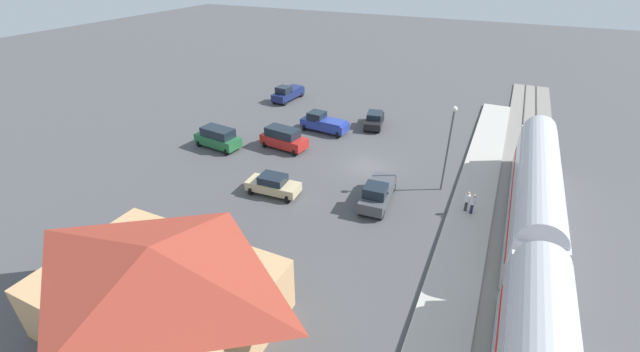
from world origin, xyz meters
TOP-DOWN VIEW (x-y plane):
  - ground_plane at (0.00, 0.00)m, footprint 200.00×200.00m
  - railway_track at (-14.00, 0.00)m, footprint 4.80×70.00m
  - platform at (-10.00, 0.00)m, footprint 3.20×46.00m
  - passenger_train at (-14.00, 12.35)m, footprint 2.93×38.30m
  - station_building at (4.00, 22.00)m, footprint 12.65×8.90m
  - pedestrian_on_platform at (-9.57, 4.15)m, footprint 0.36×0.36m
  - pedestrian_waiting_far at (-10.01, 4.35)m, footprint 0.36×0.36m
  - suv_red at (9.21, -0.19)m, footprint 5.09×2.83m
  - suv_green at (15.43, 2.61)m, footprint 5.08×2.79m
  - sedan_tan at (5.55, 7.98)m, footprint 4.61×2.49m
  - sedan_black at (2.57, -9.82)m, footprint 2.68×4.77m
  - pickup_charcoal at (-2.88, 5.63)m, footprint 2.35×5.53m
  - pickup_blue at (7.32, -6.03)m, footprint 5.54×2.83m
  - pickup_navy at (16.35, -13.79)m, footprint 2.39×5.54m
  - light_pole_near_platform at (-7.20, 1.19)m, footprint 0.44×0.44m

SIDE VIEW (x-z plane):
  - ground_plane at x=0.00m, z-range 0.00..0.00m
  - railway_track at x=-14.00m, z-range -0.06..0.24m
  - platform at x=-10.00m, z-range 0.00..0.30m
  - sedan_tan at x=5.55m, z-range 0.01..1.75m
  - sedan_black at x=2.57m, z-range 0.01..1.75m
  - pickup_charcoal at x=-2.88m, z-range -0.04..2.10m
  - pickup_blue at x=7.32m, z-range -0.04..2.10m
  - pickup_navy at x=16.35m, z-range -0.04..2.10m
  - suv_red at x=9.21m, z-range 0.04..2.26m
  - suv_green at x=15.43m, z-range 0.04..2.26m
  - pedestrian_on_platform at x=-9.57m, z-range 0.43..2.14m
  - pedestrian_waiting_far at x=-10.01m, z-range 0.43..2.14m
  - station_building at x=4.00m, z-range 0.10..5.35m
  - passenger_train at x=-14.00m, z-range 0.37..5.35m
  - light_pole_near_platform at x=-7.20m, z-range 0.99..8.52m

